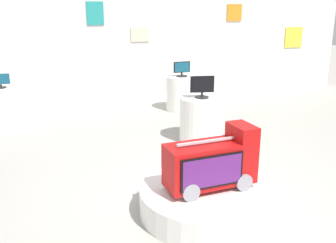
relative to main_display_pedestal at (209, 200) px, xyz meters
name	(u,v)px	position (x,y,z in m)	size (l,w,h in m)	color
ground_plane	(214,202)	(0.16, 0.19, -0.15)	(30.00, 30.00, 0.00)	#B2ADA3
back_wall_display	(116,41)	(0.17, 5.49, 1.29)	(12.39, 0.13, 2.87)	silver
main_display_pedestal	(209,200)	(0.00, 0.00, 0.00)	(1.54, 1.54, 0.30)	white
novelty_firetruck_tv	(212,164)	(0.02, -0.01, 0.43)	(1.00, 0.46, 0.68)	gray
display_pedestal_left_rear	(201,119)	(0.90, 2.24, 0.23)	(0.73, 0.73, 0.75)	white
tv_on_left_rear	(202,87)	(0.90, 2.24, 0.79)	(0.40, 0.22, 0.37)	black
display_pedestal_center_rear	(4,107)	(-2.30, 4.21, 0.23)	(0.76, 0.76, 0.75)	white
tv_on_center_rear	(0,80)	(-2.30, 4.21, 0.75)	(0.36, 0.18, 0.28)	black
display_pedestal_right_rear	(182,93)	(1.33, 4.25, 0.23)	(0.68, 0.68, 0.75)	white
tv_on_right_rear	(182,69)	(1.33, 4.24, 0.76)	(0.38, 0.24, 0.32)	black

